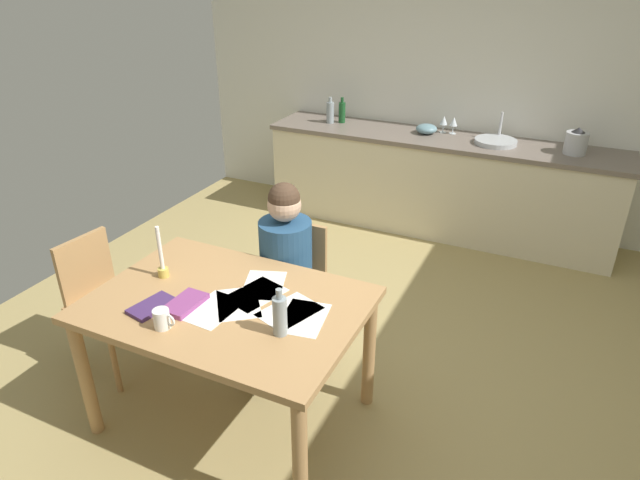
{
  "coord_description": "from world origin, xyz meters",
  "views": [
    {
      "loc": [
        1.1,
        -2.63,
        2.35
      ],
      "look_at": [
        -0.16,
        0.02,
        0.85
      ],
      "focal_mm": 31.24,
      "sensor_mm": 36.0,
      "label": 1
    }
  ],
  "objects": [
    {
      "name": "book_magazine",
      "position": [
        -0.66,
        -0.88,
        0.79
      ],
      "size": [
        0.18,
        0.25,
        0.02
      ],
      "primitive_type": "cube",
      "rotation": [
        0.0,
        0.0,
        -0.2
      ],
      "color": "#442A5D",
      "rests_on": "dining_table"
    },
    {
      "name": "bottle_oil",
      "position": [
        -1.1,
        2.25,
        1.01
      ],
      "size": [
        0.07,
        0.07,
        0.25
      ],
      "color": "#8C999E",
      "rests_on": "kitchen_counter"
    },
    {
      "name": "candlestick",
      "position": [
        -0.81,
        -0.61,
        0.86
      ],
      "size": [
        0.06,
        0.06,
        0.3
      ],
      "color": "gold",
      "rests_on": "dining_table"
    },
    {
      "name": "paper_notice",
      "position": [
        -0.38,
        -0.77,
        0.78
      ],
      "size": [
        0.23,
        0.31,
        0.0
      ],
      "primitive_type": "cube",
      "rotation": [
        0.0,
        0.0,
        -0.07
      ],
      "color": "white",
      "rests_on": "dining_table"
    },
    {
      "name": "coffee_mug",
      "position": [
        -0.5,
        -0.99,
        0.83
      ],
      "size": [
        0.12,
        0.08,
        0.1
      ],
      "color": "white",
      "rests_on": "dining_table"
    },
    {
      "name": "paper_receipt",
      "position": [
        -0.26,
        -0.55,
        0.78
      ],
      "size": [
        0.29,
        0.34,
        0.0
      ],
      "primitive_type": "cube",
      "rotation": [
        0.0,
        0.0,
        -0.29
      ],
      "color": "white",
      "rests_on": "dining_table"
    },
    {
      "name": "stovetop_kettle",
      "position": [
        1.1,
        2.24,
        1.0
      ],
      "size": [
        0.18,
        0.18,
        0.22
      ],
      "color": "#B7BABF",
      "rests_on": "kitchen_counter"
    },
    {
      "name": "chair_side_empty",
      "position": [
        -1.32,
        -0.62,
        0.49
      ],
      "size": [
        0.44,
        0.44,
        0.87
      ],
      "color": "tan",
      "rests_on": "ground"
    },
    {
      "name": "wall_back",
      "position": [
        0.0,
        2.6,
        1.3
      ],
      "size": [
        5.2,
        0.12,
        2.6
      ],
      "primitive_type": "cube",
      "color": "silver",
      "rests_on": "ground"
    },
    {
      "name": "wine_glass_by_kettle",
      "position": [
        -0.03,
        2.39,
        1.01
      ],
      "size": [
        0.07,
        0.07,
        0.15
      ],
      "color": "silver",
      "rests_on": "kitchen_counter"
    },
    {
      "name": "sink_unit",
      "position": [
        0.47,
        2.24,
        0.92
      ],
      "size": [
        0.36,
        0.36,
        0.24
      ],
      "color": "#B2B7BC",
      "rests_on": "kitchen_counter"
    },
    {
      "name": "paper_envelope",
      "position": [
        -0.27,
        -0.46,
        0.78
      ],
      "size": [
        0.3,
        0.35,
        0.0
      ],
      "primitive_type": "cube",
      "rotation": [
        0.0,
        0.0,
        0.35
      ],
      "color": "white",
      "rests_on": "dining_table"
    },
    {
      "name": "bottle_vinegar",
      "position": [
        -1.01,
        2.31,
        1.0
      ],
      "size": [
        0.07,
        0.07,
        0.24
      ],
      "color": "#194C23",
      "rests_on": "kitchen_counter"
    },
    {
      "name": "paper_letter",
      "position": [
        -0.02,
        -0.62,
        0.78
      ],
      "size": [
        0.3,
        0.35,
        0.0
      ],
      "primitive_type": "cube",
      "rotation": [
        0.0,
        0.0,
        -0.35
      ],
      "color": "white",
      "rests_on": "dining_table"
    },
    {
      "name": "book_cookery",
      "position": [
        -0.52,
        -0.8,
        0.79
      ],
      "size": [
        0.14,
        0.24,
        0.03
      ],
      "primitive_type": "cube",
      "rotation": [
        0.0,
        0.0,
        -0.03
      ],
      "color": "#883D7C",
      "rests_on": "dining_table"
    },
    {
      "name": "paper_bill",
      "position": [
        0.06,
        -0.64,
        0.78
      ],
      "size": [
        0.26,
        0.33,
        0.0
      ],
      "primitive_type": "cube",
      "rotation": [
        0.0,
        0.0,
        0.17
      ],
      "color": "white",
      "rests_on": "dining_table"
    },
    {
      "name": "chair_at_table",
      "position": [
        -0.37,
        0.05,
        0.48
      ],
      "size": [
        0.41,
        0.41,
        0.86
      ],
      "color": "tan",
      "rests_on": "ground"
    },
    {
      "name": "mixing_bowl",
      "position": [
        -0.16,
        2.29,
        0.94
      ],
      "size": [
        0.19,
        0.19,
        0.09
      ],
      "primitive_type": "ellipsoid",
      "color": "#668C99",
      "rests_on": "kitchen_counter"
    },
    {
      "name": "kitchen_counter",
      "position": [
        0.0,
        2.24,
        0.45
      ],
      "size": [
        3.19,
        0.64,
        0.9
      ],
      "color": "beige",
      "rests_on": "ground"
    },
    {
      "name": "ground_plane",
      "position": [
        0.0,
        0.0,
        -0.02
      ],
      "size": [
        5.2,
        5.2,
        0.04
      ],
      "primitive_type": "cube",
      "color": "tan"
    },
    {
      "name": "wine_glass_near_sink",
      "position": [
        0.06,
        2.39,
        1.01
      ],
      "size": [
        0.07,
        0.07,
        0.15
      ],
      "color": "silver",
      "rests_on": "kitchen_counter"
    },
    {
      "name": "dining_table",
      "position": [
        -0.36,
        -0.68,
        0.67
      ],
      "size": [
        1.39,
        0.97,
        0.78
      ],
      "color": "tan",
      "rests_on": "ground"
    },
    {
      "name": "person_seated",
      "position": [
        -0.36,
        -0.1,
        0.68
      ],
      "size": [
        0.33,
        0.6,
        1.19
      ],
      "color": "navy",
      "rests_on": "ground"
    },
    {
      "name": "wine_bottle_on_table",
      "position": [
        0.02,
        -0.79,
        0.88
      ],
      "size": [
        0.07,
        0.07,
        0.24
      ],
      "color": "#8C999E",
      "rests_on": "dining_table"
    },
    {
      "name": "paper_flyer",
      "position": [
        -0.29,
        -0.67,
        0.78
      ],
      "size": [
        0.35,
        0.36,
        0.0
      ],
      "primitive_type": "cube",
      "rotation": [
        0.0,
        0.0,
        0.65
      ],
      "color": "white",
      "rests_on": "dining_table"
    }
  ]
}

